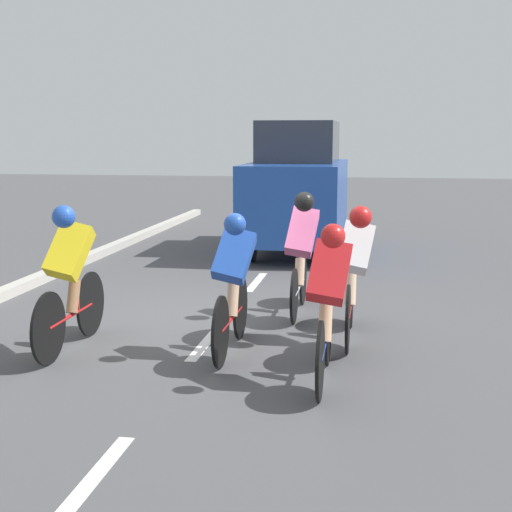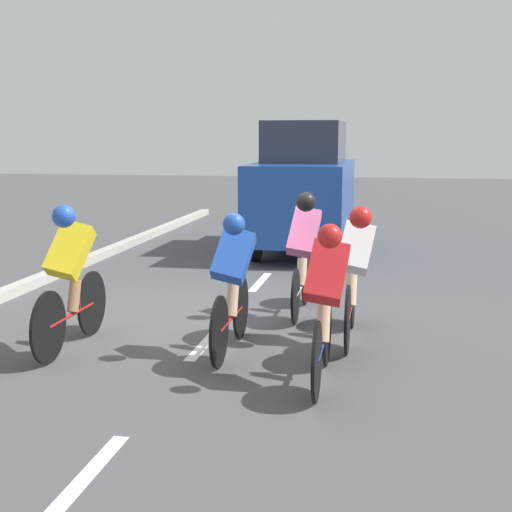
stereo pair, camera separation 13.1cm
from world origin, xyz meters
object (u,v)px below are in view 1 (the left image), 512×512
(cyclist_yellow, at_px, (70,275))
(support_car, at_px, (298,188))
(cyclist_white, at_px, (354,270))
(cyclist_red, at_px, (328,300))
(cyclist_pink, at_px, (301,249))
(cyclist_blue, at_px, (233,281))

(cyclist_yellow, distance_m, support_car, 6.93)
(cyclist_yellow, height_order, support_car, support_car)
(cyclist_white, bearing_deg, cyclist_red, 82.58)
(cyclist_yellow, relative_size, cyclist_white, 1.01)
(cyclist_white, height_order, support_car, support_car)
(cyclist_pink, xyz_separation_m, cyclist_red, (-0.49, 2.42, -0.06))
(cyclist_pink, bearing_deg, cyclist_white, 122.86)
(cyclist_pink, xyz_separation_m, support_car, (0.58, -4.86, 0.38))
(cyclist_white, xyz_separation_m, support_car, (1.25, -5.89, 0.42))
(cyclist_pink, distance_m, support_car, 4.91)
(cyclist_pink, height_order, cyclist_yellow, cyclist_pink)
(cyclist_yellow, distance_m, cyclist_white, 2.94)
(cyclist_pink, height_order, cyclist_red, cyclist_pink)
(cyclist_red, height_order, cyclist_blue, cyclist_red)
(cyclist_red, xyz_separation_m, cyclist_blue, (0.99, -0.72, -0.00))
(cyclist_pink, height_order, support_car, support_car)
(cyclist_red, bearing_deg, cyclist_blue, -35.83)
(cyclist_pink, xyz_separation_m, cyclist_yellow, (2.15, 1.88, -0.02))
(cyclist_red, relative_size, cyclist_yellow, 0.95)
(cyclist_red, bearing_deg, cyclist_pink, -78.60)
(cyclist_pink, bearing_deg, cyclist_red, 101.40)
(cyclist_red, distance_m, cyclist_blue, 1.22)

